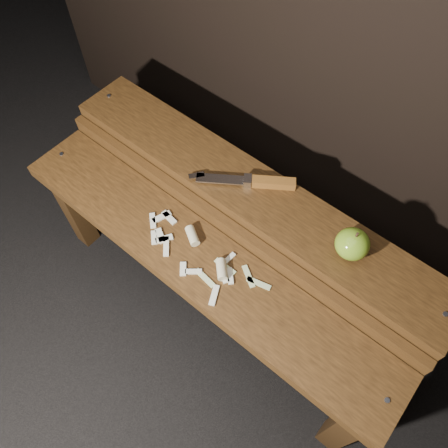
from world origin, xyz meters
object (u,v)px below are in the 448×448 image
Objects in this scene: apple at (352,244)px; knife at (260,182)px; bench_front_tier at (196,271)px; bench_rear_tier at (248,207)px.

apple reaches higher than knife.
bench_front_tier is 4.77× the size of knife.
bench_rear_tier is 0.10m from knife.
apple is at bearing 0.81° from bench_rear_tier.
knife is (0.01, 0.26, 0.16)m from bench_front_tier.
bench_rear_tier reaches higher than bench_front_tier.
knife reaches higher than bench_rear_tier.
knife is (0.01, 0.03, 0.10)m from bench_rear_tier.
bench_rear_tier is at bearing 90.00° from bench_front_tier.
apple reaches higher than bench_rear_tier.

